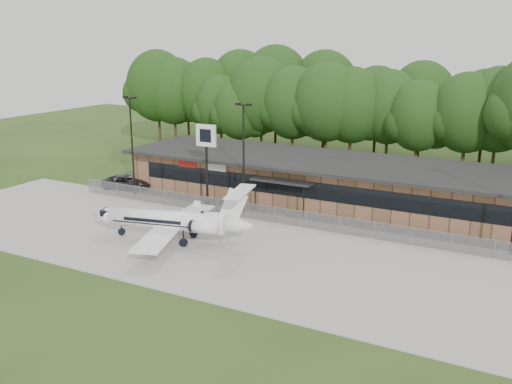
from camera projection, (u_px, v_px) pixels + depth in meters
The scene contains 11 objects.
ground at pixel (187, 290), 37.05m from camera, with size 160.00×160.00×0.00m, color #294719.
apron at pixel (247, 250), 43.85m from camera, with size 64.00×18.00×0.08m, color #9E9B93.
parking_lot at pixel (306, 211), 53.65m from camera, with size 50.00×9.00×0.06m, color #383835.
terminal at pixel (324, 179), 56.87m from camera, with size 41.00×11.65×4.30m.
fence at pixel (286, 217), 49.62m from camera, with size 46.00×0.04×1.52m.
treeline at pixel (379, 107), 70.87m from camera, with size 72.00×12.00×15.00m, color #1B3A12, non-canonical shape.
light_pole_left at pixel (132, 139), 57.71m from camera, with size 1.55×0.30×10.23m.
light_pole_mid at pixel (244, 150), 51.81m from camera, with size 1.55×0.30×10.23m.
business_jet at pixel (173, 222), 45.38m from camera, with size 13.96×12.56×4.73m.
suv at pixel (127, 182), 61.59m from camera, with size 2.44×5.29×1.47m, color #2A292C.
pole_sign at pixel (206, 144), 53.94m from camera, with size 2.10×0.30×7.98m.
Camera 1 is at (19.99, -27.98, 15.83)m, focal length 40.00 mm.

